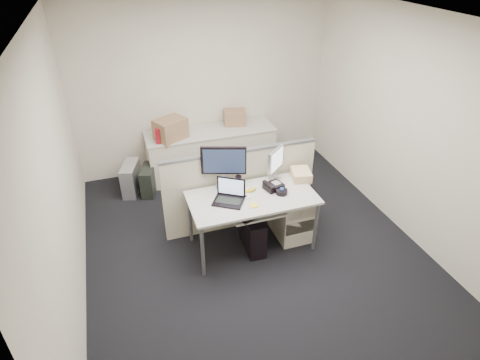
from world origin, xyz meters
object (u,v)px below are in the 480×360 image
object	(u,v)px
monitor_main	(224,167)
desk_phone	(274,186)
desk	(252,201)
laptop	(228,193)

from	to	relation	value
monitor_main	desk_phone	distance (m)	0.64
monitor_main	desk_phone	size ratio (longest dim) A/B	2.52
desk	desk_phone	bearing A→B (deg)	14.93
desk	desk_phone	xyz separation A→B (m)	(0.30, 0.08, 0.10)
desk	laptop	bearing A→B (deg)	-176.19
desk_phone	desk	bearing A→B (deg)	-179.54
desk	laptop	distance (m)	0.36
desk	monitor_main	size ratio (longest dim) A/B	2.79
desk_phone	laptop	bearing A→B (deg)	174.99
desk	monitor_main	distance (m)	0.53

